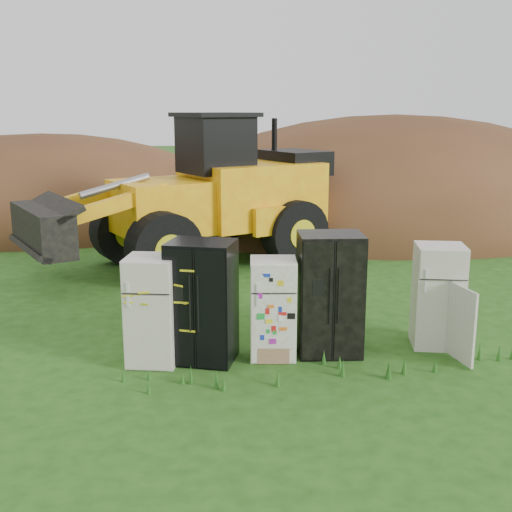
{
  "coord_description": "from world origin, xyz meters",
  "views": [
    {
      "loc": [
        -2.37,
        -9.48,
        3.86
      ],
      "look_at": [
        -0.44,
        2.0,
        1.18
      ],
      "focal_mm": 45.0,
      "sensor_mm": 36.0,
      "label": 1
    }
  ],
  "objects": [
    {
      "name": "ground",
      "position": [
        0.0,
        0.0,
        0.0
      ],
      "size": [
        120.0,
        120.0,
        0.0
      ],
      "primitive_type": "plane",
      "color": "#1F4B14",
      "rests_on": "ground"
    },
    {
      "name": "fridge_leftmost",
      "position": [
        -2.38,
        0.03,
        0.84
      ],
      "size": [
        0.9,
        0.88,
        1.69
      ],
      "primitive_type": null,
      "rotation": [
        0.0,
        0.0,
        -0.25
      ],
      "color": "silver",
      "rests_on": "ground"
    },
    {
      "name": "fridge_black_side",
      "position": [
        -1.62,
        0.01,
        0.95
      ],
      "size": [
        1.2,
        1.08,
        1.9
      ],
      "primitive_type": null,
      "rotation": [
        0.0,
        0.0,
        -0.36
      ],
      "color": "black",
      "rests_on": "ground"
    },
    {
      "name": "fridge_sticker",
      "position": [
        -0.51,
        -0.04,
        0.79
      ],
      "size": [
        0.8,
        0.76,
        1.59
      ],
      "primitive_type": null,
      "rotation": [
        0.0,
        0.0,
        -0.16
      ],
      "color": "white",
      "rests_on": "ground"
    },
    {
      "name": "fridge_dark_mid",
      "position": [
        0.41,
        -0.01,
        0.98
      ],
      "size": [
        1.09,
        0.93,
        1.96
      ],
      "primitive_type": null,
      "rotation": [
        0.0,
        0.0,
        -0.12
      ],
      "color": "black",
      "rests_on": "ground"
    },
    {
      "name": "fridge_open_door",
      "position": [
        2.26,
        0.0,
        0.85
      ],
      "size": [
        0.93,
        0.89,
        1.71
      ],
      "primitive_type": null,
      "rotation": [
        0.0,
        0.0,
        -0.26
      ],
      "color": "silver",
      "rests_on": "ground"
    },
    {
      "name": "wheel_loader",
      "position": [
        -1.58,
        6.13,
        1.88
      ],
      "size": [
        8.4,
        5.91,
        3.76
      ],
      "primitive_type": null,
      "rotation": [
        0.0,
        0.0,
        0.39
      ],
      "color": "yellow",
      "rests_on": "ground"
    },
    {
      "name": "dirt_mound_right",
      "position": [
        6.09,
        11.9,
        0.0
      ],
      "size": [
        16.91,
        12.4,
        7.33
      ],
      "primitive_type": "ellipsoid",
      "color": "#422815",
      "rests_on": "ground"
    },
    {
      "name": "dirt_mound_left",
      "position": [
        -5.99,
        13.92,
        0.0
      ],
      "size": [
        14.13,
        10.6,
        6.05
      ],
      "primitive_type": "ellipsoid",
      "color": "#422815",
      "rests_on": "ground"
    }
  ]
}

